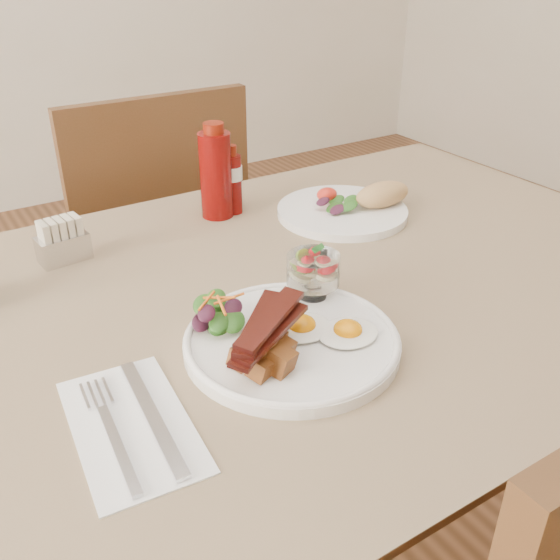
{
  "coord_description": "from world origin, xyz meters",
  "views": [
    {
      "loc": [
        -0.47,
        -0.69,
        1.22
      ],
      "look_at": [
        -0.09,
        -0.08,
        0.82
      ],
      "focal_mm": 40.0,
      "sensor_mm": 36.0,
      "label": 1
    }
  ],
  "objects": [
    {
      "name": "fruit_cup",
      "position": [
        -0.02,
        -0.07,
        0.81
      ],
      "size": [
        0.08,
        0.08,
        0.08
      ],
      "rotation": [
        0.0,
        0.0,
        -0.23
      ],
      "color": "white",
      "rests_on": "main_plate"
    },
    {
      "name": "table",
      "position": [
        0.0,
        0.0,
        0.66
      ],
      "size": [
        1.33,
        0.88,
        0.75
      ],
      "color": "#56331B",
      "rests_on": "ground"
    },
    {
      "name": "hot_sauce_bottle",
      "position": [
        0.04,
        0.3,
        0.82
      ],
      "size": [
        0.05,
        0.05,
        0.13
      ],
      "rotation": [
        0.0,
        0.0,
        -0.3
      ],
      "color": "#630705",
      "rests_on": "table"
    },
    {
      "name": "ketchup_bottle",
      "position": [
        0.01,
        0.3,
        0.84
      ],
      "size": [
        0.08,
        0.08,
        0.18
      ],
      "rotation": [
        0.0,
        0.0,
        0.4
      ],
      "color": "#630705",
      "rests_on": "table"
    },
    {
      "name": "bacon_potato_pile",
      "position": [
        -0.16,
        -0.16,
        0.8
      ],
      "size": [
        0.13,
        0.11,
        0.06
      ],
      "rotation": [
        0.0,
        0.0,
        0.14
      ],
      "color": "brown",
      "rests_on": "main_plate"
    },
    {
      "name": "sugar_caddy",
      "position": [
        -0.29,
        0.27,
        0.78
      ],
      "size": [
        0.08,
        0.05,
        0.07
      ],
      "rotation": [
        0.0,
        0.0,
        0.1
      ],
      "color": "silver",
      "rests_on": "table"
    },
    {
      "name": "chair_far",
      "position": [
        0.0,
        0.66,
        0.52
      ],
      "size": [
        0.42,
        0.42,
        0.93
      ],
      "color": "#56331B",
      "rests_on": "ground"
    },
    {
      "name": "side_salad",
      "position": [
        -0.17,
        -0.07,
        0.79
      ],
      "size": [
        0.08,
        0.08,
        0.04
      ],
      "rotation": [
        0.0,
        0.0,
        0.28
      ],
      "color": "#1F4913",
      "rests_on": "main_plate"
    },
    {
      "name": "fried_eggs",
      "position": [
        -0.07,
        -0.15,
        0.77
      ],
      "size": [
        0.13,
        0.12,
        0.02
      ],
      "rotation": [
        0.0,
        0.0,
        -0.13
      ],
      "color": "white",
      "rests_on": "main_plate"
    },
    {
      "name": "main_plate",
      "position": [
        -0.11,
        -0.14,
        0.76
      ],
      "size": [
        0.28,
        0.28,
        0.02
      ],
      "primitive_type": "cylinder",
      "color": "white",
      "rests_on": "table"
    },
    {
      "name": "napkin_cutlery",
      "position": [
        -0.34,
        -0.17,
        0.75
      ],
      "size": [
        0.14,
        0.23,
        0.01
      ],
      "rotation": [
        0.0,
        0.0,
        -0.08
      ],
      "color": "white",
      "rests_on": "table"
    },
    {
      "name": "second_plate",
      "position": [
        0.23,
        0.17,
        0.77
      ],
      "size": [
        0.26,
        0.25,
        0.06
      ],
      "rotation": [
        0.0,
        0.0,
        0.08
      ],
      "color": "white",
      "rests_on": "table"
    }
  ]
}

